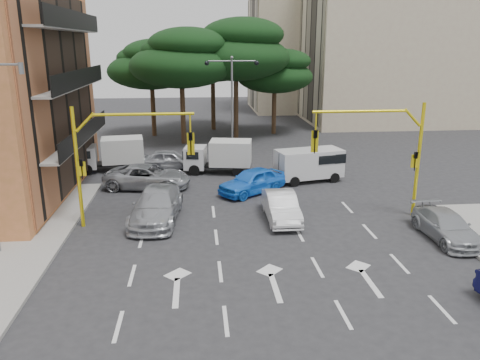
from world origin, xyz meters
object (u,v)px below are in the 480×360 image
object	(u,v)px
car_silver_cross_a	(148,177)
car_silver_cross_b	(170,159)
signal_mast_right	(386,145)
car_white_hatch	(281,207)
street_lamp_center	(232,89)
signal_mast_left	(114,150)
box_truck_a	(110,155)
car_silver_parked	(446,226)
car_silver_wagon	(157,205)
box_truck_b	(219,157)
van_white	(309,165)
car_blue_compact	(252,181)

from	to	relation	value
car_silver_cross_a	car_silver_cross_b	distance (m)	4.91
signal_mast_right	car_white_hatch	bearing A→B (deg)	179.93
car_white_hatch	street_lamp_center	bearing A→B (deg)	96.18
signal_mast_left	street_lamp_center	size ratio (longest dim) A/B	0.77
signal_mast_right	box_truck_a	distance (m)	19.33
car_silver_cross_a	car_silver_parked	size ratio (longest dim) A/B	1.21
car_silver_wagon	car_silver_parked	world-z (taller)	car_silver_wagon
street_lamp_center	box_truck_a	distance (m)	10.45
car_silver_wagon	car_silver_parked	distance (m)	14.16
signal_mast_right	box_truck_b	size ratio (longest dim) A/B	1.27
car_silver_cross_a	van_white	distance (m)	10.55
car_silver_cross_a	car_silver_wagon	bearing A→B (deg)	-160.04
car_blue_compact	van_white	size ratio (longest dim) A/B	1.04
van_white	car_silver_wagon	bearing A→B (deg)	-68.91
car_silver_cross_b	box_truck_a	distance (m)	4.26
van_white	box_truck_b	bearing A→B (deg)	-126.56
signal_mast_right	box_truck_a	bearing A→B (deg)	145.64
car_silver_wagon	car_silver_cross_b	bearing A→B (deg)	94.33
car_white_hatch	car_silver_parked	size ratio (longest dim) A/B	0.98
car_white_hatch	car_silver_parked	bearing A→B (deg)	-23.65
street_lamp_center	box_truck_b	distance (m)	6.33
car_silver_cross_a	car_silver_parked	distance (m)	17.44
signal_mast_right	car_silver_cross_a	world-z (taller)	signal_mast_right
car_silver_cross_b	box_truck_a	world-z (taller)	box_truck_a
car_silver_cross_b	box_truck_a	size ratio (longest dim) A/B	0.84
car_silver_cross_a	box_truck_a	distance (m)	5.50
car_white_hatch	car_silver_cross_a	xyz separation A→B (m)	(-7.42, 6.24, 0.03)
car_blue_compact	box_truck_a	world-z (taller)	box_truck_a
car_silver_wagon	car_silver_parked	size ratio (longest dim) A/B	1.27
signal_mast_right	car_white_hatch	xyz separation A→B (m)	(-5.34, 0.01, -3.17)
car_silver_cross_b	van_white	distance (m)	10.20
car_blue_compact	car_silver_parked	size ratio (longest dim) A/B	1.02
van_white	box_truck_b	distance (m)	6.42
signal_mast_right	box_truck_b	xyz separation A→B (m)	(-8.11, 9.51, -2.72)
car_silver_cross_a	car_blue_compact	bearing A→B (deg)	-94.00
car_blue_compact	box_truck_b	xyz separation A→B (m)	(-1.81, 4.88, 0.40)
signal_mast_left	van_white	distance (m)	13.60
signal_mast_left	car_silver_cross_a	world-z (taller)	signal_mast_left
car_silver_cross_b	car_blue_compact	bearing A→B (deg)	-136.05
car_blue_compact	box_truck_a	bearing A→B (deg)	-158.95
street_lamp_center	car_white_hatch	distance (m)	14.85
van_white	signal_mast_left	bearing A→B (deg)	-71.45
box_truck_a	car_silver_cross_b	bearing A→B (deg)	-95.62
box_truck_b	car_silver_parked	bearing A→B (deg)	-132.52
street_lamp_center	van_white	size ratio (longest dim) A/B	1.80
car_white_hatch	car_silver_wagon	world-z (taller)	car_silver_wagon
signal_mast_right	car_silver_parked	bearing A→B (deg)	-59.34
street_lamp_center	signal_mast_left	bearing A→B (deg)	-115.91
car_blue_compact	car_silver_cross_b	distance (m)	8.28
signal_mast_right	car_silver_wagon	world-z (taller)	signal_mast_right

